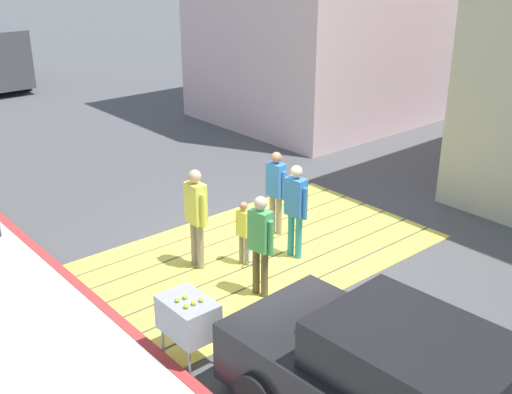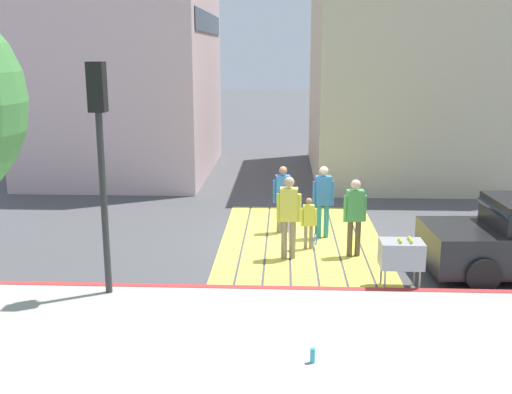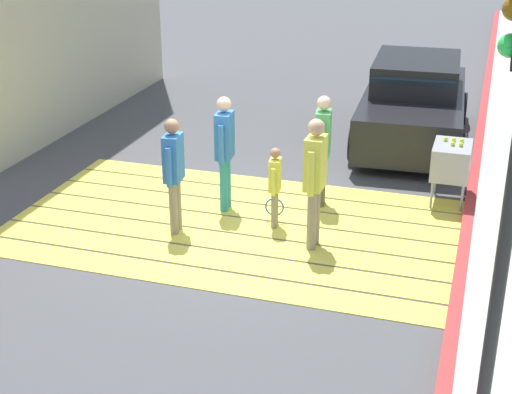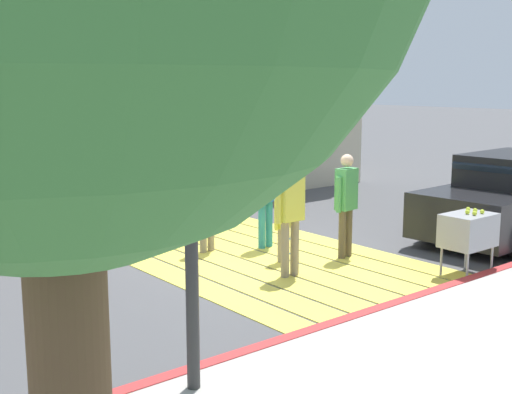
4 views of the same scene
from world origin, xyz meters
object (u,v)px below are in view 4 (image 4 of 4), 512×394
object	(u,v)px
pedestrian_teen_behind	(346,198)
pedestrian_child_with_racket	(283,221)
tennis_ball_cart	(468,230)
pedestrian_adult_lead	(207,196)
pedestrian_adult_trailing	(266,190)
traffic_light_corner	(187,63)
pedestrian_adult_side	(290,207)

from	to	relation	value
pedestrian_teen_behind	pedestrian_child_with_racket	bearing A→B (deg)	64.51
tennis_ball_cart	pedestrian_adult_lead	xyz separation A→B (m)	(3.61, 2.24, 0.28)
pedestrian_adult_trailing	pedestrian_child_with_racket	size ratio (longest dim) A/B	1.46
pedestrian_child_with_racket	pedestrian_adult_lead	bearing A→B (deg)	25.06
pedestrian_adult_trailing	traffic_light_corner	bearing A→B (deg)	133.32
traffic_light_corner	pedestrian_child_with_racket	bearing A→B (deg)	-51.35
pedestrian_adult_trailing	pedestrian_teen_behind	size ratio (longest dim) A/B	1.02
tennis_ball_cart	traffic_light_corner	bearing A→B (deg)	97.17
pedestrian_adult_side	pedestrian_teen_behind	xyz separation A→B (m)	(0.22, -1.43, -0.05)
pedestrian_adult_lead	pedestrian_child_with_racket	size ratio (longest dim) A/B	1.40
pedestrian_teen_behind	tennis_ball_cart	bearing A→B (deg)	-160.14
traffic_light_corner	pedestrian_teen_behind	world-z (taller)	traffic_light_corner
tennis_ball_cart	pedestrian_adult_trailing	bearing A→B (deg)	21.70
pedestrian_adult_lead	pedestrian_child_with_racket	xyz separation A→B (m)	(-1.29, -0.60, -0.31)
pedestrian_teen_behind	pedestrian_adult_lead	bearing A→B (deg)	41.90
tennis_ball_cart	pedestrian_child_with_racket	bearing A→B (deg)	35.21
pedestrian_adult_side	pedestrian_adult_lead	bearing A→B (deg)	3.92
tennis_ball_cart	pedestrian_child_with_racket	world-z (taller)	pedestrian_child_with_racket
pedestrian_adult_lead	tennis_ball_cart	bearing A→B (deg)	-148.17
pedestrian_adult_side	pedestrian_child_with_racket	world-z (taller)	pedestrian_adult_side
pedestrian_teen_behind	traffic_light_corner	bearing A→B (deg)	118.29
pedestrian_adult_lead	pedestrian_adult_side	size ratio (longest dim) A/B	0.92
pedestrian_adult_side	pedestrian_adult_trailing	bearing A→B (deg)	-27.99
tennis_ball_cart	pedestrian_adult_trailing	world-z (taller)	pedestrian_adult_trailing
traffic_light_corner	pedestrian_adult_lead	size ratio (longest dim) A/B	2.52
pedestrian_adult_lead	pedestrian_adult_trailing	size ratio (longest dim) A/B	0.95
pedestrian_adult_trailing	pedestrian_teen_behind	world-z (taller)	pedestrian_adult_trailing
pedestrian_adult_lead	traffic_light_corner	bearing A→B (deg)	143.68
traffic_light_corner	pedestrian_adult_trailing	distance (m)	6.01
pedestrian_adult_trailing	pedestrian_adult_side	xyz separation A→B (m)	(-1.56, 0.83, 0.04)
pedestrian_teen_behind	pedestrian_child_with_racket	world-z (taller)	pedestrian_teen_behind
pedestrian_adult_lead	pedestrian_adult_trailing	distance (m)	1.05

